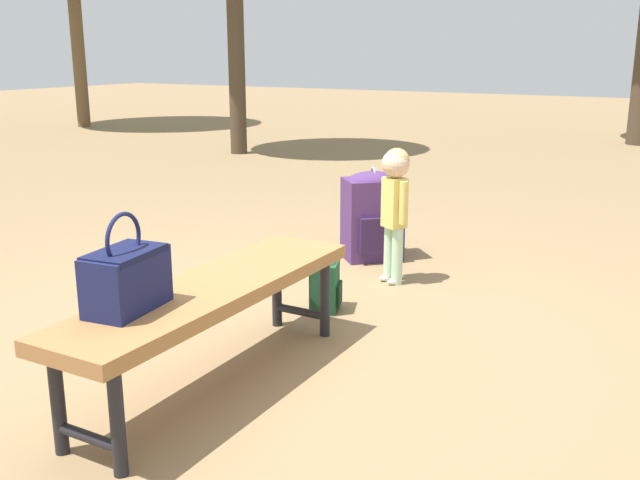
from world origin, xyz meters
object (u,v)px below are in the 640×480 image
object	(u,v)px
child_standing	(395,195)
backpack_large	(372,213)
handbag	(126,277)
backpack_small	(325,283)
park_bench	(213,297)

from	to	relation	value
child_standing	backpack_large	bearing A→B (deg)	39.93
backpack_large	handbag	bearing A→B (deg)	-175.46
child_standing	backpack_small	size ratio (longest dim) A/B	2.64
handbag	child_standing	size ratio (longest dim) A/B	0.45
backpack_large	backpack_small	xyz separation A→B (m)	(-1.04, -0.23, -0.16)
backpack_large	backpack_small	size ratio (longest dim) A/B	2.02
park_bench	backpack_small	bearing A→B (deg)	2.41
child_standing	backpack_small	bearing A→B (deg)	169.61
handbag	backpack_small	xyz separation A→B (m)	(1.41, -0.03, -0.42)
child_standing	backpack_small	distance (m)	0.75
park_bench	handbag	bearing A→B (deg)	169.22
park_bench	backpack_large	xyz separation A→B (m)	(2.06, 0.27, -0.08)
backpack_small	handbag	bearing A→B (deg)	178.68
handbag	backpack_large	xyz separation A→B (m)	(2.45, 0.19, -0.26)
park_bench	backpack_small	distance (m)	1.05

